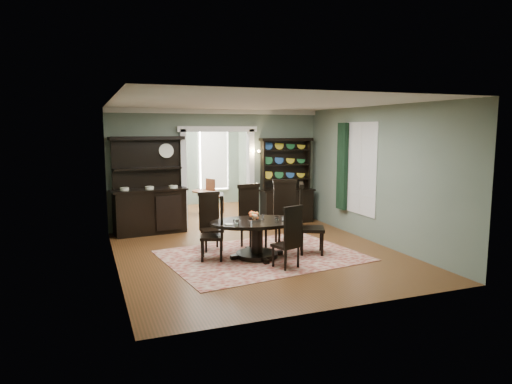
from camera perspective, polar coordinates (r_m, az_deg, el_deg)
room at (r=9.00m, az=0.36°, el=1.98°), size 5.51×6.01×3.01m
parlor at (r=14.24m, az=-7.64°, el=3.84°), size 3.51×3.50×3.01m
doorway_trim at (r=11.79m, az=-4.83°, el=3.55°), size 2.08×0.25×2.57m
right_window at (r=11.00m, az=11.87°, el=3.01°), size 0.15×1.47×2.12m
wall_sconce at (r=11.92m, az=-0.23°, el=4.94°), size 0.27×0.21×0.21m
rug at (r=9.15m, az=0.73°, el=-7.96°), size 4.04×3.23×0.01m
dining_table at (r=8.93m, az=0.12°, el=-5.01°), size 1.95×1.86×0.73m
centerpiece at (r=8.82m, az=-0.21°, el=-3.31°), size 1.21×0.78×0.20m
chair_far_left at (r=9.55m, az=-5.75°, el=-3.43°), size 0.46×0.43×1.21m
chair_far_mid at (r=9.69m, az=-0.63°, el=-2.79°), size 0.57×0.55×1.35m
chair_far_right at (r=10.00m, az=3.72°, el=-2.27°), size 0.62×0.60×1.41m
chair_end_left at (r=8.75m, az=-4.87°, el=-4.22°), size 0.56×0.58×1.28m
chair_end_right at (r=9.20m, az=6.25°, el=-3.10°), size 0.68×0.69×1.44m
chair_near at (r=8.21m, az=4.22°, el=-5.48°), size 0.54×0.52×1.16m
sideboard at (r=11.25m, az=-13.21°, el=-0.96°), size 1.82×0.80×2.33m
welsh_dresser at (r=12.28m, az=3.81°, el=-0.01°), size 1.46×0.56×2.27m
parlor_table at (r=13.57m, az=-6.39°, el=-0.82°), size 0.76×0.76×0.71m
parlor_chair_left at (r=13.70m, az=-9.45°, el=-0.50°), size 0.42×0.42×0.99m
parlor_chair_right at (r=13.57m, az=-5.30°, el=-0.36°), size 0.51×0.50×1.06m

